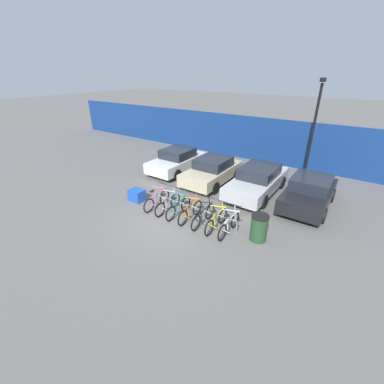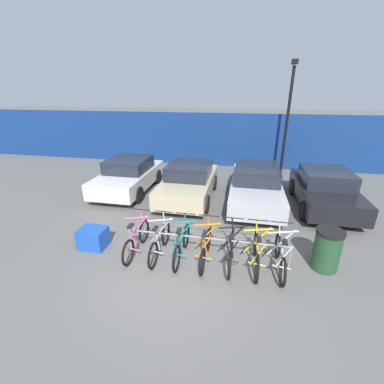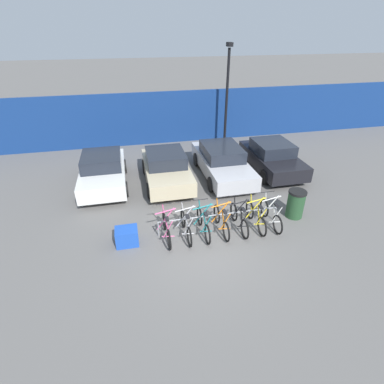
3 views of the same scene
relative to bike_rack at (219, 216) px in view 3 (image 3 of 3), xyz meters
The scene contains 17 objects.
ground_plane 1.10m from the bike_rack, 136.78° to the right, with size 120.00×120.00×0.00m, color #605E5B.
hoarding_wall 8.91m from the bike_rack, 94.65° to the left, with size 36.00×0.16×2.89m, color navy.
bike_rack is the anchor object (origin of this frame).
bicycle_pink 1.82m from the bike_rack, behind, with size 0.68×1.71×1.05m.
bicycle_silver 1.18m from the bike_rack, behind, with size 0.68×1.71×1.05m.
bicycle_teal 0.62m from the bike_rack, 165.80° to the right, with size 0.68×1.71×1.05m.
bicycle_orange 0.19m from the bike_rack, 78.58° to the right, with size 0.68×1.71×1.05m.
bicycle_black 0.68m from the bike_rack, 12.76° to the right, with size 0.68×1.71×1.05m.
bicycle_yellow 1.27m from the bike_rack, ahead, with size 0.68×1.71×1.05m.
bicycle_white 1.82m from the bike_rack, ahead, with size 0.68×1.71×1.05m.
car_white 5.62m from the bike_rack, 133.78° to the left, with size 1.91×3.92×1.40m.
car_beige 3.97m from the bike_rack, 108.21° to the left, with size 1.91×3.99×1.40m.
car_silver 4.12m from the bike_rack, 71.42° to the left, with size 1.91×4.55×1.40m.
car_black 5.39m from the bike_rack, 46.07° to the left, with size 1.91×3.91×1.40m.
lamp_post 8.66m from the bike_rack, 70.82° to the left, with size 0.24×0.44×5.31m.
trash_bin 2.87m from the bike_rack, ahead, with size 0.63×0.63×1.03m.
cargo_crate 3.08m from the bike_rack, behind, with size 0.70×0.56×0.55m, color blue.
Camera 3 is at (-1.98, -7.24, 6.11)m, focal length 28.00 mm.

